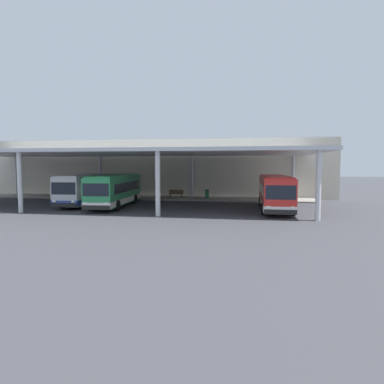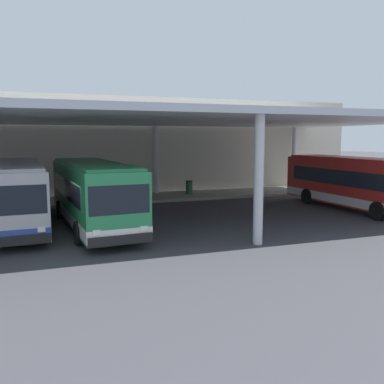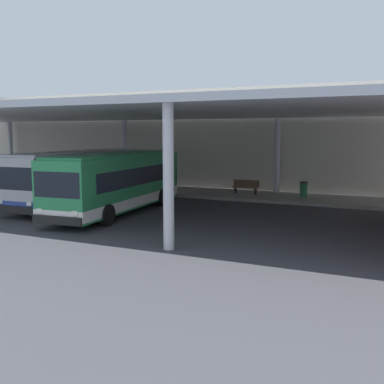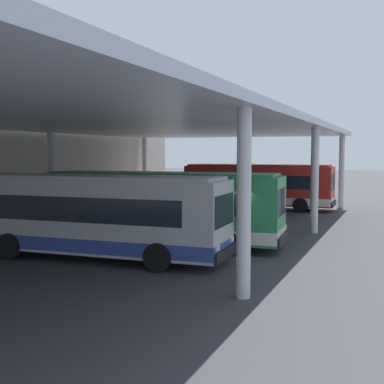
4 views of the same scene
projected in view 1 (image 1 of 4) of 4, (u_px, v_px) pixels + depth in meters
name	position (u px, v px, depth m)	size (l,w,h in m)	color
ground_plane	(100.00, 211.00, 31.25)	(200.00, 200.00, 0.00)	#3D3D42
platform_kerb	(141.00, 198.00, 42.78)	(42.00, 4.50, 0.18)	gray
station_building_facade	(148.00, 168.00, 45.69)	(48.00, 1.60, 7.51)	beige
canopy_shelter	(122.00, 154.00, 36.23)	(40.00, 17.00, 5.55)	silver
bus_nearest_bay	(88.00, 189.00, 35.92)	(3.06, 10.63, 3.17)	#B7B7BC
bus_second_bay	(115.00, 190.00, 34.13)	(3.32, 10.69, 3.17)	#28844C
bus_middle_bay	(275.00, 192.00, 31.33)	(2.83, 10.56, 3.17)	red
bench_waiting	(176.00, 193.00, 42.04)	(1.80, 0.45, 0.92)	brown
trash_bin	(207.00, 194.00, 41.49)	(0.52, 0.52, 0.98)	#236638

